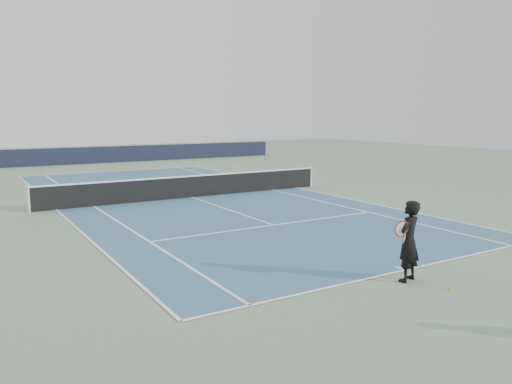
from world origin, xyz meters
TOP-DOWN VIEW (x-y plane):
  - ground at (0.00, 0.00)m, footprint 80.00×80.00m
  - court_surface at (0.00, 0.00)m, footprint 10.97×23.77m
  - tennis_net at (0.00, 0.00)m, footprint 12.90×0.10m
  - windscreen_far at (0.00, 17.88)m, footprint 30.00×0.25m
  - tennis_player at (-0.53, -12.39)m, footprint 0.83×0.64m
  - tennis_ball at (-0.23, -13.23)m, footprint 0.06×0.06m

SIDE VIEW (x-z plane):
  - ground at x=0.00m, z-range 0.00..0.00m
  - court_surface at x=0.00m, z-range 0.00..0.01m
  - tennis_ball at x=-0.23m, z-range 0.00..0.06m
  - tennis_net at x=0.00m, z-range -0.03..1.04m
  - windscreen_far at x=0.00m, z-range 0.00..1.20m
  - tennis_player at x=-0.53m, z-range 0.00..1.74m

